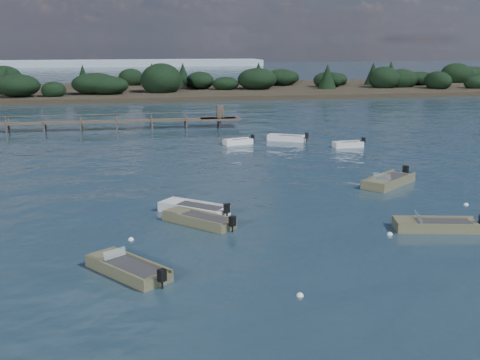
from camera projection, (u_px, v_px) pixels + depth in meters
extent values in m
plane|color=#152531|center=(180.00, 116.00, 87.33)|extent=(400.00, 400.00, 0.00)
cube|color=silver|center=(348.00, 146.00, 61.96)|extent=(3.12, 1.40, 0.71)
cube|color=silver|center=(337.00, 143.00, 61.58)|extent=(0.80, 1.14, 0.14)
cube|color=#29292C|center=(350.00, 143.00, 61.94)|extent=(2.13, 1.10, 0.12)
cube|color=silver|center=(350.00, 143.00, 61.35)|extent=(3.05, 0.30, 0.14)
cube|color=silver|center=(346.00, 141.00, 62.38)|extent=(3.05, 0.30, 0.14)
cube|color=black|center=(364.00, 140.00, 62.26)|extent=(0.30, 0.36, 0.56)
cylinder|color=black|center=(363.00, 145.00, 62.37)|extent=(0.11, 0.11, 0.56)
cube|color=#6F6C4A|center=(199.00, 222.00, 36.16)|extent=(4.22, 4.45, 0.73)
cube|color=#6F6C4A|center=(177.00, 211.00, 37.09)|extent=(1.74, 1.73, 0.15)
cube|color=#29292C|center=(203.00, 218.00, 35.86)|extent=(3.00, 3.14, 0.13)
cube|color=#6F6C4A|center=(191.00, 218.00, 35.53)|extent=(3.21, 3.53, 0.15)
cube|color=#6F6C4A|center=(206.00, 213.00, 36.59)|extent=(3.21, 3.53, 0.15)
cube|color=black|center=(232.00, 221.00, 34.54)|extent=(0.46, 0.46, 0.57)
cylinder|color=black|center=(232.00, 229.00, 34.66)|extent=(0.15, 0.15, 0.57)
cube|color=silver|center=(238.00, 143.00, 63.61)|extent=(3.24, 1.90, 0.71)
cube|color=silver|center=(228.00, 140.00, 63.05)|extent=(0.97, 1.24, 0.14)
cube|color=#29292C|center=(240.00, 140.00, 63.64)|extent=(2.24, 1.44, 0.12)
cube|color=silver|center=(240.00, 140.00, 63.04)|extent=(2.98, 0.84, 0.14)
cube|color=silver|center=(236.00, 139.00, 64.00)|extent=(2.98, 0.84, 0.14)
cube|color=black|center=(253.00, 137.00, 64.20)|extent=(0.36, 0.40, 0.56)
cylinder|color=black|center=(253.00, 142.00, 64.31)|extent=(0.12, 0.12, 0.56)
cube|color=silver|center=(286.00, 140.00, 65.83)|extent=(4.19, 3.22, 0.77)
cube|color=silver|center=(273.00, 135.00, 66.21)|extent=(1.47, 1.57, 0.15)
cube|color=#29292C|center=(289.00, 137.00, 65.65)|extent=(2.93, 2.34, 0.13)
cube|color=silver|center=(285.00, 137.00, 65.15)|extent=(3.56, 2.13, 0.15)
cube|color=silver|center=(288.00, 135.00, 66.31)|extent=(3.56, 2.13, 0.15)
cube|color=black|center=(307.00, 136.00, 64.99)|extent=(0.45, 0.48, 0.61)
cylinder|color=black|center=(307.00, 140.00, 65.11)|extent=(0.15, 0.15, 0.61)
cube|color=#6F6C4A|center=(389.00, 183.00, 45.93)|extent=(5.26, 4.73, 0.80)
cube|color=#6F6C4A|center=(376.00, 182.00, 44.38)|extent=(2.06, 2.15, 0.16)
cube|color=#29292C|center=(391.00, 178.00, 46.15)|extent=(3.72, 3.40, 0.14)
cube|color=#6F6C4A|center=(400.00, 179.00, 45.25)|extent=(4.14, 3.31, 0.16)
cube|color=#6F6C4A|center=(378.00, 176.00, 46.40)|extent=(4.14, 3.31, 0.16)
cube|color=black|center=(406.00, 170.00, 47.89)|extent=(0.49, 0.51, 0.63)
cylinder|color=black|center=(405.00, 176.00, 48.01)|extent=(0.16, 0.16, 0.63)
cube|color=silver|center=(382.00, 176.00, 44.93)|extent=(1.01, 1.21, 0.48)
cube|color=#6F6C4A|center=(128.00, 272.00, 28.51)|extent=(4.10, 4.77, 0.71)
cube|color=#6F6C4A|center=(106.00, 255.00, 29.60)|extent=(1.90, 1.81, 0.14)
cube|color=#29292C|center=(132.00, 267.00, 28.19)|extent=(2.95, 3.37, 0.12)
cube|color=#6F6C4A|center=(114.00, 268.00, 27.85)|extent=(2.80, 3.84, 0.14)
cube|color=#6F6C4A|center=(141.00, 259.00, 28.98)|extent=(2.80, 3.84, 0.14)
cube|color=black|center=(162.00, 275.00, 26.69)|extent=(0.44, 0.43, 0.56)
cylinder|color=black|center=(162.00, 285.00, 26.80)|extent=(0.14, 0.14, 0.56)
cube|color=silver|center=(115.00, 254.00, 29.04)|extent=(1.10, 0.85, 0.42)
cube|color=silver|center=(194.00, 212.00, 38.44)|extent=(4.50, 4.22, 0.75)
cube|color=silver|center=(172.00, 201.00, 39.17)|extent=(1.82, 1.86, 0.15)
cube|color=#29292C|center=(198.00, 207.00, 38.18)|extent=(3.19, 3.03, 0.13)
cube|color=silver|center=(187.00, 208.00, 37.67)|extent=(3.46, 3.03, 0.15)
cube|color=silver|center=(201.00, 202.00, 39.00)|extent=(3.46, 3.03, 0.15)
cube|color=black|center=(227.00, 208.00, 37.11)|extent=(0.46, 0.47, 0.59)
cylinder|color=black|center=(227.00, 216.00, 37.23)|extent=(0.15, 0.15, 0.59)
cube|color=#6F6C4A|center=(436.00, 228.00, 35.17)|extent=(5.07, 2.85, 0.70)
cube|color=#6F6C4A|center=(405.00, 221.00, 35.15)|extent=(1.49, 1.84, 0.14)
cube|color=#29292C|center=(443.00, 222.00, 35.08)|extent=(3.50, 2.15, 0.12)
cube|color=#6F6C4A|center=(440.00, 225.00, 34.26)|extent=(4.69, 1.22, 0.14)
cube|color=#6F6C4A|center=(432.00, 217.00, 35.89)|extent=(4.69, 1.22, 0.14)
cube|color=silver|center=(418.00, 217.00, 35.06)|extent=(0.45, 1.29, 0.42)
sphere|color=silver|center=(300.00, 296.00, 26.06)|extent=(0.32, 0.32, 0.32)
sphere|color=silver|center=(390.00, 235.00, 34.23)|extent=(0.32, 0.32, 0.32)
sphere|color=silver|center=(131.00, 240.00, 33.33)|extent=(0.32, 0.32, 0.32)
sphere|color=silver|center=(466.00, 205.00, 40.32)|extent=(0.32, 0.32, 0.32)
cube|color=#4B4137|center=(220.00, 119.00, 76.38)|extent=(5.00, 3.20, 0.18)
cube|color=#4B4137|center=(220.00, 112.00, 76.18)|extent=(0.80, 0.80, 1.60)
cylinder|color=#4B4137|center=(6.00, 130.00, 70.91)|extent=(0.20, 0.20, 2.20)
cylinder|color=#4B4137|center=(9.00, 128.00, 72.55)|extent=(0.20, 0.20, 2.20)
cylinder|color=#4B4137|center=(44.00, 129.00, 71.71)|extent=(0.20, 0.20, 2.20)
cylinder|color=#4B4137|center=(46.00, 127.00, 73.34)|extent=(0.20, 0.20, 2.20)
cylinder|color=#4B4137|center=(81.00, 128.00, 72.50)|extent=(0.20, 0.20, 2.20)
cylinder|color=#4B4137|center=(82.00, 126.00, 74.14)|extent=(0.20, 0.20, 2.20)
cylinder|color=#4B4137|center=(117.00, 127.00, 73.30)|extent=(0.20, 0.20, 2.20)
cylinder|color=#4B4137|center=(117.00, 125.00, 74.93)|extent=(0.20, 0.20, 2.20)
cylinder|color=#4B4137|center=(152.00, 126.00, 74.09)|extent=(0.20, 0.20, 2.20)
cylinder|color=#4B4137|center=(151.00, 124.00, 75.72)|extent=(0.20, 0.20, 2.20)
cylinder|color=#4B4137|center=(186.00, 125.00, 74.88)|extent=(0.20, 0.20, 2.20)
cylinder|color=#4B4137|center=(185.00, 123.00, 76.52)|extent=(0.20, 0.20, 2.20)
cylinder|color=#4B4137|center=(220.00, 124.00, 75.68)|extent=(0.20, 0.20, 2.20)
cylinder|color=#4B4137|center=(218.00, 123.00, 77.31)|extent=(0.20, 0.20, 2.20)
cube|color=black|center=(278.00, 91.00, 130.21)|extent=(190.00, 40.00, 1.60)
ellipsoid|color=black|center=(278.00, 77.00, 129.57)|extent=(180.50, 36.00, 4.40)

